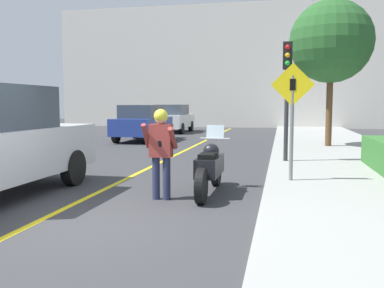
# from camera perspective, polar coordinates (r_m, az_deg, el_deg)

# --- Properties ---
(ground_plane) EXTENTS (80.00, 80.00, 0.00)m
(ground_plane) POSITION_cam_1_polar(r_m,az_deg,el_deg) (6.68, -14.76, -9.94)
(ground_plane) COLOR #38383A
(sidewalk_curb) EXTENTS (4.40, 44.00, 0.11)m
(sidewalk_curb) POSITION_cam_1_polar(r_m,az_deg,el_deg) (10.06, 22.55, -4.68)
(sidewalk_curb) COLOR #9E9E99
(sidewalk_curb) RESTS_ON ground
(road_center_line) EXTENTS (0.12, 36.00, 0.01)m
(road_center_line) POSITION_cam_1_polar(r_m,az_deg,el_deg) (12.38, -4.75, -2.69)
(road_center_line) COLOR yellow
(road_center_line) RESTS_ON ground
(building_backdrop) EXTENTS (28.00, 1.20, 8.94)m
(building_backdrop) POSITION_cam_1_polar(r_m,az_deg,el_deg) (31.99, 6.73, 10.27)
(building_backdrop) COLOR beige
(building_backdrop) RESTS_ON ground
(motorcycle) EXTENTS (0.62, 2.38, 1.30)m
(motorcycle) POSITION_cam_1_polar(r_m,az_deg,el_deg) (8.28, 2.38, -3.18)
(motorcycle) COLOR black
(motorcycle) RESTS_ON ground
(person_biker) EXTENTS (0.59, 0.46, 1.65)m
(person_biker) POSITION_cam_1_polar(r_m,az_deg,el_deg) (7.74, -4.16, -0.13)
(person_biker) COLOR #282D4C
(person_biker) RESTS_ON ground
(crossing_sign) EXTENTS (0.91, 0.08, 2.48)m
(crossing_sign) POSITION_cam_1_polar(r_m,az_deg,el_deg) (9.29, 13.21, 4.41)
(crossing_sign) COLOR slate
(crossing_sign) RESTS_ON sidewalk_curb
(traffic_light) EXTENTS (0.26, 0.30, 3.35)m
(traffic_light) POSITION_cam_1_polar(r_m,az_deg,el_deg) (12.45, 12.57, 8.56)
(traffic_light) COLOR #2D2D30
(traffic_light) RESTS_ON sidewalk_curb
(street_tree) EXTENTS (3.13, 3.13, 5.54)m
(street_tree) POSITION_cam_1_polar(r_m,az_deg,el_deg) (17.45, 18.06, 12.83)
(street_tree) COLOR brown
(street_tree) RESTS_ON sidewalk_curb
(parked_car_blue) EXTENTS (1.88, 4.20, 1.68)m
(parked_car_blue) POSITION_cam_1_polar(r_m,az_deg,el_deg) (20.22, -6.60, 2.86)
(parked_car_blue) COLOR black
(parked_car_blue) RESTS_ON ground
(parked_car_white) EXTENTS (1.88, 4.20, 1.68)m
(parked_car_white) POSITION_cam_1_polar(r_m,az_deg,el_deg) (26.05, -2.56, 3.46)
(parked_car_white) COLOR black
(parked_car_white) RESTS_ON ground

